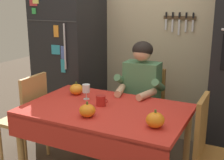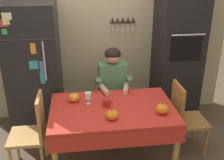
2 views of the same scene
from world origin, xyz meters
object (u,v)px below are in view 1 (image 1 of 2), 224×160
Objects in this scene: dining_table at (104,118)px; pumpkin_small at (76,89)px; wine_glass at (86,89)px; pumpkin_large at (155,120)px; coffee_mug at (101,101)px; chair_left_side at (28,115)px; refrigerator at (70,62)px; seated_person at (139,91)px; pumpkin_medium at (87,111)px; chair_right_side at (213,150)px; chair_behind_person at (145,106)px.

pumpkin_small reaches higher than dining_table.
pumpkin_large is (0.78, -0.31, -0.04)m from wine_glass.
pumpkin_large is 1.03m from pumpkin_small.
chair_left_side is at bearing -178.22° from coffee_mug.
dining_table is (0.95, -0.88, -0.24)m from refrigerator.
seated_person reaches higher than wine_glass.
dining_table is 0.35m from wine_glass.
seated_person is 0.64m from pumpkin_small.
seated_person reaches higher than pumpkin_medium.
wine_glass is at bearing 122.58° from pumpkin_medium.
coffee_mug is 0.41m from pumpkin_small.
chair_right_side is at bearing -4.94° from pumpkin_small.
chair_right_side is at bearing -39.89° from chair_behind_person.
refrigerator reaches higher than dining_table.
chair_right_side is (1.85, -0.77, -0.39)m from refrigerator.
chair_right_side is 6.72× the size of pumpkin_large.
wine_glass is (0.63, 0.11, 0.33)m from chair_left_side.
seated_person is at bearing -15.09° from refrigerator.
chair_behind_person is 1.06m from pumpkin_medium.
chair_left_side is 6.41× the size of wine_glass.
pumpkin_large is at bearing -61.02° from seated_person.
dining_table is 0.51m from pumpkin_small.
wine_glass is at bearing -26.93° from pumpkin_small.
refrigerator is 0.84m from pumpkin_small.
coffee_mug is at bearing -176.69° from chair_right_side.
refrigerator is 1.32m from dining_table.
seated_person is at bearing 36.11° from pumpkin_small.
refrigerator is at bearing 129.69° from pumpkin_medium.
refrigerator is 12.40× the size of wine_glass.
chair_behind_person is at bearing 61.51° from wine_glass.
pumpkin_large is at bearing -8.06° from chair_left_side.
wine_glass is 0.43m from pumpkin_medium.
pumpkin_medium is (0.87, -0.25, 0.28)m from chair_left_side.
pumpkin_large is at bearing 5.01° from pumpkin_medium.
chair_left_side is at bearing 171.94° from pumpkin_large.
pumpkin_medium is (-0.55, -0.05, -0.01)m from pumpkin_large.
refrigerator is at bearing 137.09° from dining_table.
chair_right_side is 6.41× the size of wine_glass.
chair_behind_person is 6.41× the size of wine_glass.
pumpkin_medium is at bearing -99.18° from dining_table.
chair_behind_person is 7.02× the size of pumpkin_small.
coffee_mug is (-0.06, 0.06, 0.13)m from dining_table.
pumpkin_small is (-0.43, 0.23, 0.14)m from dining_table.
wine_glass is 1.10× the size of pumpkin_small.
chair_behind_person is at bearing 140.11° from chair_right_side.
chair_left_side reaches higher than coffee_mug.
chair_left_side is at bearing -177.40° from chair_right_side.
chair_left_side is 1.80m from chair_right_side.
refrigerator is 1.45× the size of seated_person.
pumpkin_small is (-0.37, 0.17, 0.01)m from coffee_mug.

